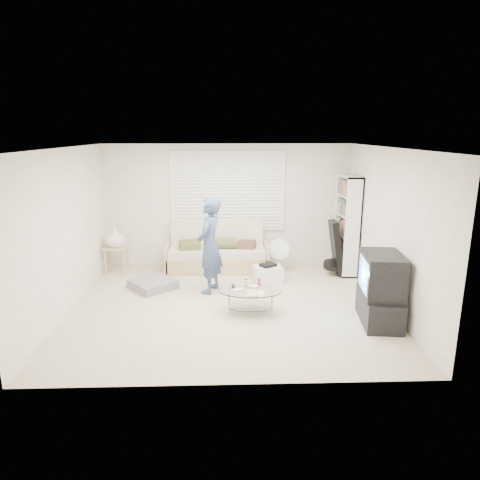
{
  "coord_description": "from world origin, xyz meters",
  "views": [
    {
      "loc": [
        -0.04,
        -6.46,
        2.74
      ],
      "look_at": [
        0.19,
        0.3,
        1.01
      ],
      "focal_mm": 32.0,
      "sensor_mm": 36.0,
      "label": 1
    }
  ],
  "objects_px": {
    "tv_unit": "(381,290)",
    "coffee_table": "(250,294)",
    "bookshelf": "(347,225)",
    "futon_sofa": "(217,254)"
  },
  "relations": [
    {
      "from": "futon_sofa",
      "to": "tv_unit",
      "type": "xyz_separation_m",
      "value": [
        2.42,
        -2.58,
        0.18
      ]
    },
    {
      "from": "tv_unit",
      "to": "coffee_table",
      "type": "relative_size",
      "value": 1.02
    },
    {
      "from": "bookshelf",
      "to": "futon_sofa",
      "type": "bearing_deg",
      "value": 174.54
    },
    {
      "from": "tv_unit",
      "to": "coffee_table",
      "type": "distance_m",
      "value": 1.93
    },
    {
      "from": "tv_unit",
      "to": "coffee_table",
      "type": "xyz_separation_m",
      "value": [
        -1.87,
        0.42,
        -0.21
      ]
    },
    {
      "from": "futon_sofa",
      "to": "bookshelf",
      "type": "xyz_separation_m",
      "value": [
        2.54,
        -0.24,
        0.64
      ]
    },
    {
      "from": "bookshelf",
      "to": "tv_unit",
      "type": "height_order",
      "value": "bookshelf"
    },
    {
      "from": "tv_unit",
      "to": "coffee_table",
      "type": "bearing_deg",
      "value": 167.29
    },
    {
      "from": "futon_sofa",
      "to": "tv_unit",
      "type": "relative_size",
      "value": 1.95
    },
    {
      "from": "futon_sofa",
      "to": "bookshelf",
      "type": "bearing_deg",
      "value": -5.46
    }
  ]
}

